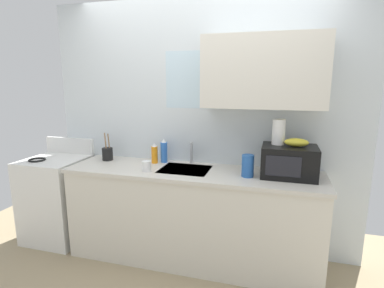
{
  "coord_description": "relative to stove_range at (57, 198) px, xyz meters",
  "views": [
    {
      "loc": [
        0.74,
        -2.61,
        1.71
      ],
      "look_at": [
        0.0,
        0.0,
        1.15
      ],
      "focal_mm": 28.41,
      "sensor_mm": 36.0,
      "label": 1
    }
  ],
  "objects": [
    {
      "name": "kitchen_wall_assembly",
      "position": [
        1.66,
        0.3,
        0.91
      ],
      "size": [
        3.15,
        0.42,
        2.5
      ],
      "color": "silver",
      "rests_on": "ground"
    },
    {
      "name": "counter_unit",
      "position": [
        1.53,
        -0.0,
        0.0
      ],
      "size": [
        2.38,
        0.63,
        0.9
      ],
      "color": "silver",
      "rests_on": "ground"
    },
    {
      "name": "sink_faucet",
      "position": [
        1.46,
        0.24,
        0.55
      ],
      "size": [
        0.03,
        0.03,
        0.21
      ],
      "primitive_type": "cylinder",
      "color": "#B2B5BA",
      "rests_on": "counter_unit"
    },
    {
      "name": "stove_range",
      "position": [
        0.0,
        0.0,
        0.0
      ],
      "size": [
        0.6,
        0.6,
        1.08
      ],
      "color": "white",
      "rests_on": "ground"
    },
    {
      "name": "microwave",
      "position": [
        2.39,
        0.04,
        0.58
      ],
      "size": [
        0.46,
        0.35,
        0.27
      ],
      "color": "black",
      "rests_on": "counter_unit"
    },
    {
      "name": "banana_bunch",
      "position": [
        2.44,
        0.05,
        0.75
      ],
      "size": [
        0.2,
        0.11,
        0.07
      ],
      "primitive_type": "ellipsoid",
      "color": "gold",
      "rests_on": "microwave"
    },
    {
      "name": "paper_towel_roll",
      "position": [
        2.29,
        0.1,
        0.82
      ],
      "size": [
        0.11,
        0.11,
        0.22
      ],
      "primitive_type": "cylinder",
      "color": "white",
      "rests_on": "microwave"
    },
    {
      "name": "dish_soap_bottle_blue",
      "position": [
        1.18,
        0.2,
        0.56
      ],
      "size": [
        0.07,
        0.07,
        0.24
      ],
      "color": "blue",
      "rests_on": "counter_unit"
    },
    {
      "name": "dish_soap_bottle_orange",
      "position": [
        1.1,
        0.14,
        0.54
      ],
      "size": [
        0.06,
        0.06,
        0.21
      ],
      "color": "orange",
      "rests_on": "counter_unit"
    },
    {
      "name": "cereal_canister",
      "position": [
        2.05,
        -0.05,
        0.54
      ],
      "size": [
        0.1,
        0.1,
        0.19
      ],
      "primitive_type": "cylinder",
      "color": "#2659A5",
      "rests_on": "counter_unit"
    },
    {
      "name": "mug_white",
      "position": [
        1.14,
        -0.14,
        0.49
      ],
      "size": [
        0.08,
        0.08,
        0.09
      ],
      "primitive_type": "cylinder",
      "color": "white",
      "rests_on": "counter_unit"
    },
    {
      "name": "utensil_crock",
      "position": [
        0.58,
        0.12,
        0.51
      ],
      "size": [
        0.11,
        0.11,
        0.29
      ],
      "color": "black",
      "rests_on": "counter_unit"
    }
  ]
}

